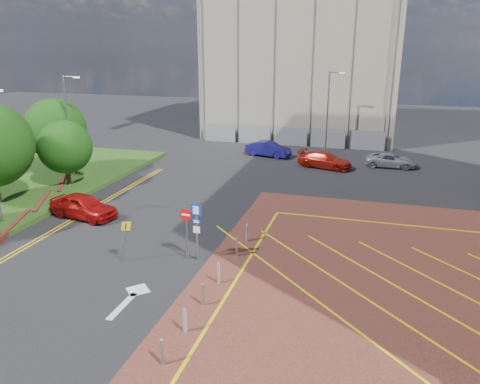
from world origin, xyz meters
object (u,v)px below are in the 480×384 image
at_px(car_red_left, 83,206).
at_px(car_silver_back, 391,160).
at_px(tree_c, 65,147).
at_px(car_red_back, 325,160).
at_px(tree_d, 55,129).
at_px(sign_cluster, 193,224).
at_px(lamp_back, 328,109).
at_px(car_blue_back, 268,149).
at_px(lamp_left_far, 69,123).
at_px(warning_sign, 125,236).

distance_m(car_red_left, car_silver_back, 26.67).
relative_size(tree_c, car_red_back, 1.01).
height_order(tree_d, sign_cluster, tree_d).
distance_m(car_red_left, car_red_back, 21.46).
distance_m(lamp_back, car_blue_back, 7.29).
bearing_deg(car_silver_back, tree_d, 112.49).
bearing_deg(tree_d, car_silver_back, 21.33).
relative_size(lamp_back, car_silver_back, 1.82).
height_order(sign_cluster, car_red_back, sign_cluster).
xyz_separation_m(lamp_back, car_blue_back, (-5.24, -3.54, -3.63)).
bearing_deg(tree_c, sign_cluster, -33.16).
height_order(car_blue_back, car_red_back, car_blue_back).
bearing_deg(car_red_back, lamp_left_far, 132.31).
bearing_deg(lamp_left_far, car_silver_back, 24.88).
bearing_deg(tree_d, car_red_left, -46.58).
bearing_deg(lamp_left_far, sign_cluster, -36.82).
distance_m(sign_cluster, car_red_back, 21.06).
xyz_separation_m(tree_d, car_red_left, (7.81, -8.26, -3.09)).
bearing_deg(tree_d, tree_c, -45.00).
height_order(tree_c, tree_d, tree_d).
bearing_deg(tree_d, lamp_back, 36.09).
bearing_deg(car_red_left, car_red_back, -28.01).
height_order(lamp_back, car_silver_back, lamp_back).
bearing_deg(car_red_back, lamp_back, 20.71).
height_order(tree_d, car_blue_back, tree_d).
relative_size(tree_c, car_blue_back, 1.11).
bearing_deg(sign_cluster, tree_c, 146.84).
bearing_deg(sign_cluster, car_red_back, 78.06).
distance_m(tree_c, warning_sign, 14.85).
height_order(tree_d, car_red_back, tree_d).
xyz_separation_m(car_red_left, car_blue_back, (7.53, 19.72, -0.05)).
height_order(tree_c, lamp_back, lamp_back).
height_order(tree_c, sign_cluster, tree_c).
xyz_separation_m(tree_c, car_red_left, (4.81, -5.26, -2.41)).
bearing_deg(lamp_left_far, warning_sign, -46.70).
xyz_separation_m(sign_cluster, car_red_left, (-8.98, 3.76, -1.18)).
xyz_separation_m(tree_c, tree_d, (-3.00, 3.00, 0.68)).
distance_m(tree_c, car_silver_back, 27.47).
bearing_deg(tree_d, car_red_back, 22.02).
distance_m(lamp_left_far, car_red_left, 10.03).
height_order(tree_c, warning_sign, tree_c).
xyz_separation_m(sign_cluster, car_silver_back, (10.01, 22.48, -1.34)).
xyz_separation_m(lamp_back, sign_cluster, (-3.78, -27.02, -2.41)).
xyz_separation_m(warning_sign, car_silver_back, (13.19, 23.70, -0.82)).
height_order(warning_sign, car_silver_back, warning_sign).
xyz_separation_m(lamp_left_far, car_red_back, (19.07, 9.55, -3.96)).
bearing_deg(sign_cluster, tree_d, 144.42).
bearing_deg(car_red_left, warning_sign, -120.25).
xyz_separation_m(tree_c, car_blue_back, (12.34, 14.46, -2.46)).
xyz_separation_m(lamp_back, warning_sign, (-6.97, -28.24, -2.93)).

